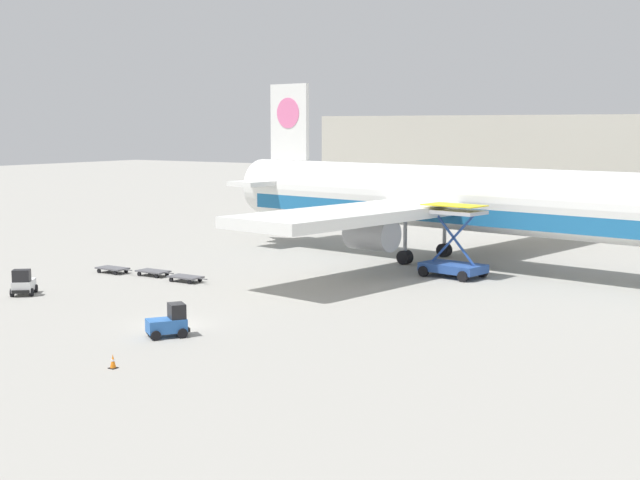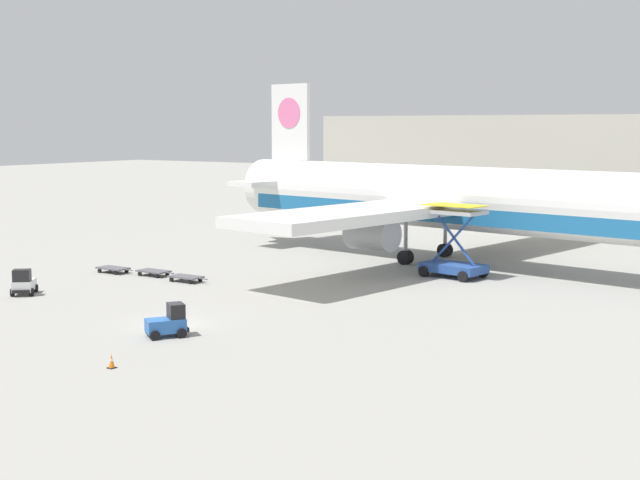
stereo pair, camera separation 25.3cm
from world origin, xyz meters
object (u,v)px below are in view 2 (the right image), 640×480
traffic_cone_near (112,361)px  baggage_tug_foreground (24,283)px  baggage_tug_mid (168,322)px  baggage_dolly_third (186,277)px  baggage_dolly_lead (113,268)px  scissor_lift_loader (454,250)px  airplane_main (457,201)px  baggage_dolly_second (154,271)px

traffic_cone_near → baggage_tug_foreground: bearing=152.2°
baggage_tug_mid → baggage_dolly_third: (-11.85, 14.89, -0.49)m
baggage_tug_mid → baggage_dolly_third: bearing=73.0°
baggage_dolly_lead → baggage_dolly_third: (8.25, 0.09, 0.00)m
scissor_lift_loader → traffic_cone_near: size_ratio=8.01×
baggage_tug_mid → traffic_cone_near: bearing=-126.7°
baggage_tug_foreground → baggage_dolly_third: size_ratio=0.75×
airplane_main → baggage_dolly_third: airplane_main is taller
baggage_tug_mid → baggage_dolly_second: baggage_tug_mid is taller
scissor_lift_loader → baggage_tug_foreground: scissor_lift_loader is taller
baggage_tug_foreground → traffic_cone_near: size_ratio=3.65×
scissor_lift_loader → baggage_tug_mid: 29.46m
baggage_dolly_second → traffic_cone_near: traffic_cone_near is taller
baggage_tug_foreground → baggage_dolly_third: baggage_tug_foreground is taller
baggage_dolly_second → scissor_lift_loader: bearing=31.8°
scissor_lift_loader → baggage_tug_foreground: bearing=-124.7°
baggage_dolly_third → baggage_dolly_second: bearing=171.2°
scissor_lift_loader → baggage_dolly_third: size_ratio=1.65×
airplane_main → baggage_tug_foreground: (-21.01, -31.51, -4.96)m
airplane_main → baggage_tug_mid: airplane_main is taller
baggage_dolly_lead → traffic_cone_near: 31.25m
scissor_lift_loader → baggage_tug_mid: (-5.44, -28.92, -1.40)m
baggage_tug_mid → baggage_dolly_second: bearing=80.4°
baggage_dolly_second → baggage_tug_mid: bearing=-44.1°
airplane_main → baggage_tug_mid: (-2.66, -35.51, -4.96)m
baggage_tug_mid → traffic_cone_near: 7.32m
baggage_tug_foreground → baggage_dolly_third: (6.49, 10.88, -0.49)m
baggage_dolly_lead → traffic_cone_near: bearing=-44.1°
baggage_tug_foreground → baggage_dolly_second: (2.29, 11.53, -0.49)m
baggage_tug_foreground → baggage_tug_mid: size_ratio=0.99×
baggage_tug_foreground → baggage_dolly_third: 12.68m
baggage_tug_foreground → traffic_cone_near: (20.71, -10.92, -0.50)m
baggage_tug_foreground → baggage_dolly_second: bearing=129.0°
baggage_tug_mid → airplane_main: bearing=30.2°
scissor_lift_loader → baggage_tug_mid: scissor_lift_loader is taller
airplane_main → baggage_dolly_lead: 31.26m
airplane_main → baggage_dolly_second: bearing=-124.2°
airplane_main → traffic_cone_near: size_ratio=75.82×
airplane_main → baggage_dolly_second: 27.91m
baggage_dolly_second → baggage_dolly_third: same height
airplane_main → traffic_cone_near: (-0.30, -42.43, -5.47)m
baggage_dolly_lead → baggage_dolly_second: bearing=10.2°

